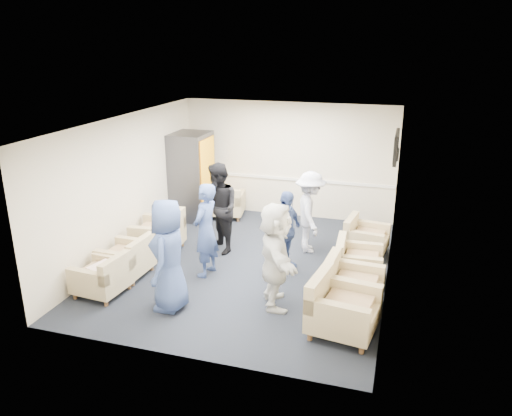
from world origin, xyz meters
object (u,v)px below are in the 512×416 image
(armchair_corner, at_px, (226,204))
(armchair_left_near, at_px, (104,278))
(armchair_right_near, at_px, (339,310))
(vending_machine, at_px, (192,176))
(person_front_left, at_px, (169,255))
(armchair_left_far, at_px, (161,235))
(person_back_right, at_px, (310,212))
(armchair_right_far, at_px, (364,239))
(person_mid_left, at_px, (206,230))
(person_front_right, at_px, (276,255))
(person_mid_right, at_px, (285,231))
(person_back_left, at_px, (219,209))
(armchair_right_midnear, at_px, (349,288))
(armchair_left_mid, at_px, (129,259))
(armchair_right_midfar, at_px, (356,263))

(armchair_corner, bearing_deg, armchair_left_near, 71.96)
(armchair_right_near, relative_size, vending_machine, 0.51)
(armchair_right_near, xyz_separation_m, person_front_left, (-2.64, -0.05, 0.53))
(armchair_left_far, relative_size, person_back_right, 0.59)
(armchair_right_far, xyz_separation_m, person_front_left, (-2.71, -3.01, 0.58))
(person_mid_left, bearing_deg, person_back_right, 142.52)
(armchair_right_far, bearing_deg, person_front_right, 162.42)
(armchair_left_near, relative_size, armchair_right_near, 0.80)
(armchair_left_far, height_order, person_back_right, person_back_right)
(armchair_right_far, relative_size, person_mid_right, 0.58)
(armchair_left_far, xyz_separation_m, armchair_corner, (0.53, 2.31, -0.03))
(armchair_left_far, bearing_deg, armchair_right_near, 58.54)
(armchair_right_near, xyz_separation_m, armchair_corner, (-3.26, 4.18, -0.04))
(person_front_right, bearing_deg, person_back_left, 22.98)
(armchair_right_far, bearing_deg, armchair_right_midnear, -173.27)
(armchair_left_mid, relative_size, person_back_right, 0.51)
(person_back_left, bearing_deg, armchair_left_near, -74.52)
(armchair_right_midnear, bearing_deg, person_front_left, 110.66)
(armchair_left_near, relative_size, armchair_right_far, 0.95)
(armchair_right_midfar, height_order, person_mid_right, person_mid_right)
(armchair_left_near, distance_m, armchair_right_far, 4.94)
(armchair_right_near, xyz_separation_m, person_front_right, (-1.08, 0.49, 0.50))
(armchair_right_far, bearing_deg, person_back_left, 112.46)
(armchair_left_far, bearing_deg, armchair_left_near, -7.89)
(person_mid_left, height_order, person_front_right, person_front_right)
(armchair_right_midnear, distance_m, person_back_right, 2.33)
(person_back_left, bearing_deg, armchair_left_mid, -84.63)
(armchair_right_midfar, distance_m, armchair_right_far, 1.19)
(armchair_right_midfar, bearing_deg, person_mid_left, 99.55)
(armchair_left_far, bearing_deg, person_mid_left, 56.59)
(person_mid_left, bearing_deg, armchair_corner, -159.39)
(armchair_corner, distance_m, person_back_right, 2.72)
(person_front_right, bearing_deg, armchair_left_mid, 65.00)
(person_mid_right, bearing_deg, person_mid_left, 135.90)
(vending_machine, distance_m, person_mid_left, 3.12)
(armchair_left_far, height_order, person_front_right, person_front_right)
(person_mid_left, bearing_deg, armchair_right_far, 131.03)
(person_front_left, relative_size, person_mid_right, 1.19)
(vending_machine, relative_size, person_mid_left, 1.19)
(armchair_right_far, relative_size, person_back_left, 0.48)
(armchair_left_mid, relative_size, armchair_right_midnear, 0.89)
(armchair_left_near, distance_m, person_back_right, 4.05)
(armchair_left_far, xyz_separation_m, armchair_right_midnear, (3.83, -1.12, -0.01))
(armchair_left_near, xyz_separation_m, person_back_right, (2.89, 2.78, 0.51))
(armchair_left_near, xyz_separation_m, vending_machine, (-0.13, 3.95, 0.71))
(armchair_right_far, height_order, person_back_left, person_back_left)
(armchair_left_mid, xyz_separation_m, person_back_right, (2.87, 2.04, 0.50))
(person_front_right, bearing_deg, person_back_right, -22.28)
(armchair_left_far, height_order, armchair_right_near, armchair_right_near)
(armchair_left_near, relative_size, person_mid_right, 0.55)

